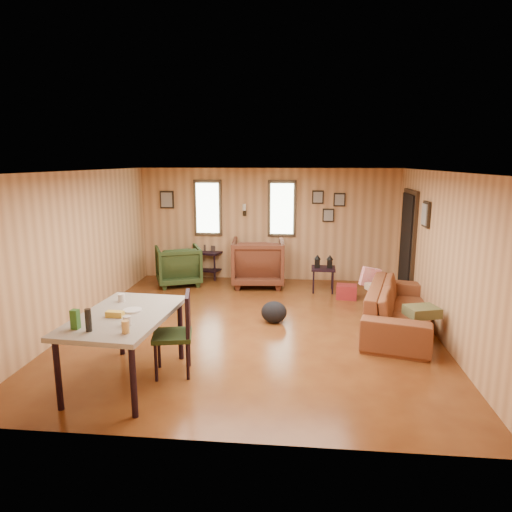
{
  "coord_description": "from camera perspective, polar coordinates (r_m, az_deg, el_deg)",
  "views": [
    {
      "loc": [
        0.71,
        -6.72,
        2.55
      ],
      "look_at": [
        0.0,
        0.4,
        1.05
      ],
      "focal_mm": 32.0,
      "sensor_mm": 36.0,
      "label": 1
    }
  ],
  "objects": [
    {
      "name": "side_table",
      "position": [
        9.08,
        8.42,
        -1.31
      ],
      "size": [
        0.48,
        0.48,
        0.74
      ],
      "rotation": [
        0.0,
        0.0,
        -0.03
      ],
      "color": "black",
      "rests_on": "ground"
    },
    {
      "name": "sofa",
      "position": [
        7.34,
        17.61,
        -5.28
      ],
      "size": [
        1.25,
        2.45,
        0.92
      ],
      "primitive_type": "imported",
      "rotation": [
        0.0,
        0.0,
        1.32
      ],
      "color": "brown",
      "rests_on": "ground"
    },
    {
      "name": "sofa_pillows",
      "position": [
        7.41,
        17.03,
        -4.71
      ],
      "size": [
        0.95,
        1.86,
        0.38
      ],
      "rotation": [
        0.0,
        0.0,
        0.3
      ],
      "color": "brown",
      "rests_on": "sofa"
    },
    {
      "name": "recliner_green",
      "position": [
        9.64,
        -9.69,
        -0.93
      ],
      "size": [
        1.12,
        1.09,
        0.9
      ],
      "primitive_type": "imported",
      "rotation": [
        0.0,
        0.0,
        -2.75
      ],
      "color": "#253618",
      "rests_on": "ground"
    },
    {
      "name": "recliner_brown",
      "position": [
        9.43,
        0.25,
        -0.48
      ],
      "size": [
        1.13,
        1.07,
        1.08
      ],
      "primitive_type": "imported",
      "rotation": [
        0.0,
        0.0,
        3.23
      ],
      "color": "#4F2617",
      "rests_on": "ground"
    },
    {
      "name": "cooler",
      "position": [
        8.76,
        11.25,
        -4.41
      ],
      "size": [
        0.4,
        0.31,
        0.27
      ],
      "rotation": [
        0.0,
        0.0,
        -0.12
      ],
      "color": "maroon",
      "rests_on": "ground"
    },
    {
      "name": "dining_chair",
      "position": [
        5.62,
        -9.66,
        -9.01
      ],
      "size": [
        0.54,
        0.54,
        1.01
      ],
      "rotation": [
        0.0,
        0.0,
        0.21
      ],
      "color": "#253618",
      "rests_on": "ground"
    },
    {
      "name": "dining_table",
      "position": [
        5.48,
        -16.22,
        -7.75
      ],
      "size": [
        1.1,
        1.7,
        1.07
      ],
      "rotation": [
        0.0,
        0.0,
        -0.07
      ],
      "color": "gray",
      "rests_on": "ground"
    },
    {
      "name": "end_table",
      "position": [
        10.13,
        -5.9,
        -0.41
      ],
      "size": [
        0.7,
        0.66,
        0.74
      ],
      "rotation": [
        0.0,
        0.0,
        -0.28
      ],
      "color": "black",
      "rests_on": "ground"
    },
    {
      "name": "backpack",
      "position": [
        7.34,
        2.26,
        -7.03
      ],
      "size": [
        0.42,
        0.33,
        0.35
      ],
      "rotation": [
        0.0,
        0.0,
        -0.05
      ],
      "color": "black",
      "rests_on": "ground"
    },
    {
      "name": "room",
      "position": [
        7.15,
        1.25,
        0.99
      ],
      "size": [
        5.54,
        6.04,
        2.44
      ],
      "color": "brown",
      "rests_on": "ground"
    }
  ]
}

